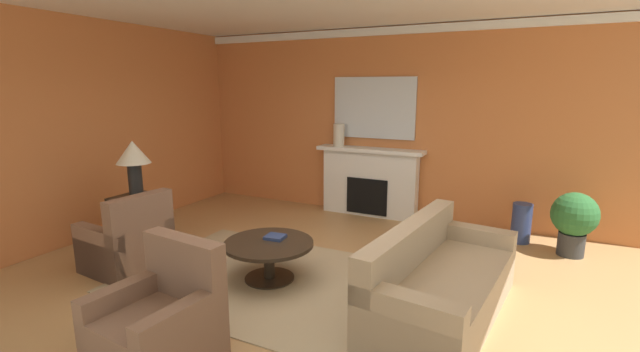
{
  "coord_description": "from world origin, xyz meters",
  "views": [
    {
      "loc": [
        2.11,
        -3.86,
        2.15
      ],
      "look_at": [
        -0.31,
        1.03,
        1.0
      ],
      "focal_mm": 24.02,
      "sensor_mm": 36.0,
      "label": 1
    }
  ],
  "objects_px": {
    "vase_tall_corner": "(521,223)",
    "vase_mantel_left": "(339,135)",
    "mantel_mirror": "(374,108)",
    "potted_plant": "(574,219)",
    "fireplace": "(370,183)",
    "side_table": "(139,218)",
    "table_lamp": "(133,158)",
    "coffee_table": "(269,252)",
    "armchair_facing_fireplace": "(160,325)",
    "sofa": "(439,285)",
    "armchair_near_window": "(128,245)"
  },
  "relations": [
    {
      "from": "armchair_near_window",
      "to": "armchair_facing_fireplace",
      "type": "bearing_deg",
      "value": -33.5
    },
    {
      "from": "potted_plant",
      "to": "coffee_table",
      "type": "bearing_deg",
      "value": -143.09
    },
    {
      "from": "armchair_near_window",
      "to": "table_lamp",
      "type": "distance_m",
      "value": 1.21
    },
    {
      "from": "table_lamp",
      "to": "fireplace",
      "type": "bearing_deg",
      "value": 50.02
    },
    {
      "from": "sofa",
      "to": "vase_tall_corner",
      "type": "relative_size",
      "value": 3.94
    },
    {
      "from": "fireplace",
      "to": "table_lamp",
      "type": "height_order",
      "value": "table_lamp"
    },
    {
      "from": "coffee_table",
      "to": "potted_plant",
      "type": "bearing_deg",
      "value": 36.91
    },
    {
      "from": "mantel_mirror",
      "to": "potted_plant",
      "type": "xyz_separation_m",
      "value": [
        2.95,
        -0.66,
        -1.31
      ]
    },
    {
      "from": "vase_mantel_left",
      "to": "potted_plant",
      "type": "bearing_deg",
      "value": -7.91
    },
    {
      "from": "mantel_mirror",
      "to": "side_table",
      "type": "xyz_separation_m",
      "value": [
        -2.31,
        -2.88,
        -1.4
      ]
    },
    {
      "from": "coffee_table",
      "to": "armchair_facing_fireplace",
      "type": "bearing_deg",
      "value": -89.13
    },
    {
      "from": "mantel_mirror",
      "to": "side_table",
      "type": "distance_m",
      "value": 3.95
    },
    {
      "from": "fireplace",
      "to": "vase_mantel_left",
      "type": "bearing_deg",
      "value": -174.88
    },
    {
      "from": "armchair_near_window",
      "to": "potted_plant",
      "type": "distance_m",
      "value": 5.54
    },
    {
      "from": "mantel_mirror",
      "to": "vase_tall_corner",
      "type": "relative_size",
      "value": 2.5
    },
    {
      "from": "sofa",
      "to": "vase_mantel_left",
      "type": "relative_size",
      "value": 5.84
    },
    {
      "from": "armchair_facing_fireplace",
      "to": "potted_plant",
      "type": "xyz_separation_m",
      "value": [
        3.08,
        3.94,
        0.19
      ]
    },
    {
      "from": "mantel_mirror",
      "to": "armchair_facing_fireplace",
      "type": "height_order",
      "value": "mantel_mirror"
    },
    {
      "from": "fireplace",
      "to": "sofa",
      "type": "distance_m",
      "value": 3.26
    },
    {
      "from": "mantel_mirror",
      "to": "vase_tall_corner",
      "type": "distance_m",
      "value": 2.83
    },
    {
      "from": "sofa",
      "to": "coffee_table",
      "type": "relative_size",
      "value": 2.2
    },
    {
      "from": "armchair_facing_fireplace",
      "to": "vase_mantel_left",
      "type": "xyz_separation_m",
      "value": [
        -0.42,
        4.43,
        1.03
      ]
    },
    {
      "from": "fireplace",
      "to": "vase_mantel_left",
      "type": "height_order",
      "value": "vase_mantel_left"
    },
    {
      "from": "table_lamp",
      "to": "vase_tall_corner",
      "type": "height_order",
      "value": "table_lamp"
    },
    {
      "from": "sofa",
      "to": "coffee_table",
      "type": "distance_m",
      "value": 1.86
    },
    {
      "from": "coffee_table",
      "to": "table_lamp",
      "type": "height_order",
      "value": "table_lamp"
    },
    {
      "from": "armchair_near_window",
      "to": "armchair_facing_fireplace",
      "type": "height_order",
      "value": "same"
    },
    {
      "from": "coffee_table",
      "to": "table_lamp",
      "type": "bearing_deg",
      "value": 177.09
    },
    {
      "from": "vase_tall_corner",
      "to": "vase_mantel_left",
      "type": "distance_m",
      "value": 3.1
    },
    {
      "from": "side_table",
      "to": "armchair_facing_fireplace",
      "type": "bearing_deg",
      "value": -38.22
    },
    {
      "from": "mantel_mirror",
      "to": "potted_plant",
      "type": "height_order",
      "value": "mantel_mirror"
    },
    {
      "from": "armchair_near_window",
      "to": "vase_mantel_left",
      "type": "xyz_separation_m",
      "value": [
        1.26,
        3.32,
        1.03
      ]
    },
    {
      "from": "armchair_facing_fireplace",
      "to": "mantel_mirror",
      "type": "bearing_deg",
      "value": 88.38
    },
    {
      "from": "mantel_mirror",
      "to": "table_lamp",
      "type": "distance_m",
      "value": 3.74
    },
    {
      "from": "mantel_mirror",
      "to": "potted_plant",
      "type": "bearing_deg",
      "value": -12.55
    },
    {
      "from": "coffee_table",
      "to": "vase_tall_corner",
      "type": "bearing_deg",
      "value": 45.72
    },
    {
      "from": "armchair_near_window",
      "to": "armchair_facing_fireplace",
      "type": "xyz_separation_m",
      "value": [
        1.68,
        -1.11,
        0.0
      ]
    },
    {
      "from": "mantel_mirror",
      "to": "table_lamp",
      "type": "bearing_deg",
      "value": -128.77
    },
    {
      "from": "fireplace",
      "to": "potted_plant",
      "type": "distance_m",
      "value": 3.0
    },
    {
      "from": "fireplace",
      "to": "table_lamp",
      "type": "xyz_separation_m",
      "value": [
        -2.31,
        -2.76,
        0.68
      ]
    },
    {
      "from": "vase_tall_corner",
      "to": "potted_plant",
      "type": "xyz_separation_m",
      "value": [
        0.6,
        -0.24,
        0.21
      ]
    },
    {
      "from": "table_lamp",
      "to": "vase_mantel_left",
      "type": "relative_size",
      "value": 1.99
    },
    {
      "from": "side_table",
      "to": "vase_mantel_left",
      "type": "relative_size",
      "value": 1.86
    },
    {
      "from": "sofa",
      "to": "table_lamp",
      "type": "distance_m",
      "value": 4.12
    },
    {
      "from": "sofa",
      "to": "coffee_table",
      "type": "xyz_separation_m",
      "value": [
        -1.86,
        -0.1,
        0.04
      ]
    },
    {
      "from": "vase_tall_corner",
      "to": "side_table",
      "type": "bearing_deg",
      "value": -152.2
    },
    {
      "from": "mantel_mirror",
      "to": "sofa",
      "type": "height_order",
      "value": "mantel_mirror"
    },
    {
      "from": "armchair_facing_fireplace",
      "to": "side_table",
      "type": "xyz_separation_m",
      "value": [
        -2.18,
        1.72,
        0.09
      ]
    },
    {
      "from": "fireplace",
      "to": "armchair_facing_fireplace",
      "type": "relative_size",
      "value": 1.89
    },
    {
      "from": "mantel_mirror",
      "to": "coffee_table",
      "type": "xyz_separation_m",
      "value": [
        -0.15,
        -2.99,
        -1.46
      ]
    }
  ]
}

